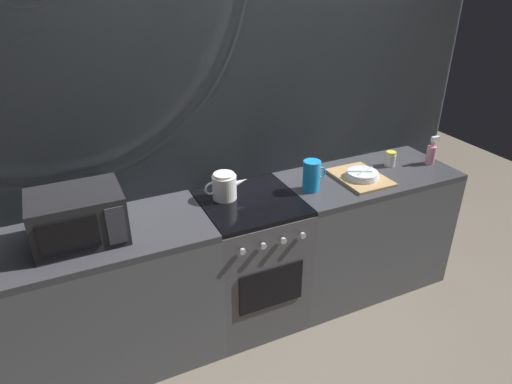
{
  "coord_description": "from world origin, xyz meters",
  "views": [
    {
      "loc": [
        -1.0,
        -2.22,
        2.22
      ],
      "look_at": [
        0.04,
        0.0,
        0.95
      ],
      "focal_mm": 31.9,
      "sensor_mm": 36.0,
      "label": 1
    }
  ],
  "objects_px": {
    "spray_bottle": "(431,153)",
    "stove_unit": "(251,261)",
    "pitcher": "(312,176)",
    "spice_jar": "(390,159)",
    "dish_pile": "(361,176)",
    "microwave": "(78,217)",
    "kettle": "(224,186)"
  },
  "relations": [
    {
      "from": "pitcher",
      "to": "spice_jar",
      "type": "distance_m",
      "value": 0.72
    },
    {
      "from": "microwave",
      "to": "kettle",
      "type": "height_order",
      "value": "microwave"
    },
    {
      "from": "kettle",
      "to": "dish_pile",
      "type": "bearing_deg",
      "value": -8.79
    },
    {
      "from": "dish_pile",
      "to": "spray_bottle",
      "type": "distance_m",
      "value": 0.61
    },
    {
      "from": "stove_unit",
      "to": "spice_jar",
      "type": "xyz_separation_m",
      "value": [
        1.12,
        0.06,
        0.5
      ]
    },
    {
      "from": "microwave",
      "to": "pitcher",
      "type": "xyz_separation_m",
      "value": [
        1.39,
        -0.02,
        -0.03
      ]
    },
    {
      "from": "stove_unit",
      "to": "spray_bottle",
      "type": "relative_size",
      "value": 4.43
    },
    {
      "from": "spray_bottle",
      "to": "stove_unit",
      "type": "bearing_deg",
      "value": 178.57
    },
    {
      "from": "kettle",
      "to": "spice_jar",
      "type": "xyz_separation_m",
      "value": [
        1.25,
        -0.04,
        -0.03
      ]
    },
    {
      "from": "microwave",
      "to": "dish_pile",
      "type": "height_order",
      "value": "microwave"
    },
    {
      "from": "stove_unit",
      "to": "microwave",
      "type": "xyz_separation_m",
      "value": [
        -0.98,
        -0.01,
        0.59
      ]
    },
    {
      "from": "pitcher",
      "to": "dish_pile",
      "type": "xyz_separation_m",
      "value": [
        0.38,
        -0.01,
        -0.08
      ]
    },
    {
      "from": "microwave",
      "to": "stove_unit",
      "type": "bearing_deg",
      "value": 0.67
    },
    {
      "from": "spray_bottle",
      "to": "spice_jar",
      "type": "bearing_deg",
      "value": 161.85
    },
    {
      "from": "microwave",
      "to": "pitcher",
      "type": "height_order",
      "value": "microwave"
    },
    {
      "from": "stove_unit",
      "to": "dish_pile",
      "type": "distance_m",
      "value": 0.93
    },
    {
      "from": "microwave",
      "to": "spray_bottle",
      "type": "relative_size",
      "value": 2.27
    },
    {
      "from": "microwave",
      "to": "dish_pile",
      "type": "xyz_separation_m",
      "value": [
        1.77,
        -0.03,
        -0.11
      ]
    },
    {
      "from": "spice_jar",
      "to": "kettle",
      "type": "bearing_deg",
      "value": 178.14
    },
    {
      "from": "dish_pile",
      "to": "spray_bottle",
      "type": "bearing_deg",
      "value": 0.81
    },
    {
      "from": "kettle",
      "to": "pitcher",
      "type": "height_order",
      "value": "pitcher"
    },
    {
      "from": "pitcher",
      "to": "spice_jar",
      "type": "height_order",
      "value": "pitcher"
    },
    {
      "from": "pitcher",
      "to": "spray_bottle",
      "type": "xyz_separation_m",
      "value": [
        0.99,
        -0.0,
        -0.02
      ]
    },
    {
      "from": "stove_unit",
      "to": "spray_bottle",
      "type": "distance_m",
      "value": 1.5
    },
    {
      "from": "stove_unit",
      "to": "kettle",
      "type": "relative_size",
      "value": 3.16
    },
    {
      "from": "stove_unit",
      "to": "microwave",
      "type": "distance_m",
      "value": 1.14
    },
    {
      "from": "dish_pile",
      "to": "spice_jar",
      "type": "distance_m",
      "value": 0.34
    },
    {
      "from": "kettle",
      "to": "dish_pile",
      "type": "distance_m",
      "value": 0.93
    },
    {
      "from": "dish_pile",
      "to": "spray_bottle",
      "type": "height_order",
      "value": "spray_bottle"
    },
    {
      "from": "microwave",
      "to": "dish_pile",
      "type": "bearing_deg",
      "value": -1.05
    },
    {
      "from": "stove_unit",
      "to": "spice_jar",
      "type": "height_order",
      "value": "spice_jar"
    },
    {
      "from": "stove_unit",
      "to": "kettle",
      "type": "distance_m",
      "value": 0.56
    }
  ]
}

